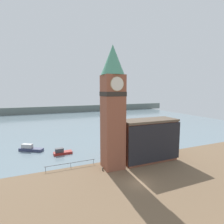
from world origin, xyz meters
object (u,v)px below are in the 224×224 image
clock_tower (113,104)px  boat_far (30,148)px  boat_near (62,152)px  pier_building (149,140)px  mooring_bollard_near (103,169)px

clock_tower → boat_far: 28.29m
boat_near → boat_far: 9.87m
pier_building → boat_far: bearing=145.7°
boat_near → mooring_bollard_near: 14.66m
boat_far → mooring_bollard_near: bearing=-20.3°
clock_tower → mooring_bollard_near: clock_tower is taller
pier_building → mooring_bollard_near: size_ratio=20.94×
boat_far → clock_tower: bearing=-14.7°
pier_building → boat_far: pier_building is taller
boat_near → pier_building: bearing=-35.0°
clock_tower → pier_building: size_ratio=1.89×
boat_far → boat_near: bearing=-5.7°
clock_tower → pier_building: 12.83m
clock_tower → boat_far: bearing=132.9°
mooring_bollard_near → pier_building: bearing=4.7°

